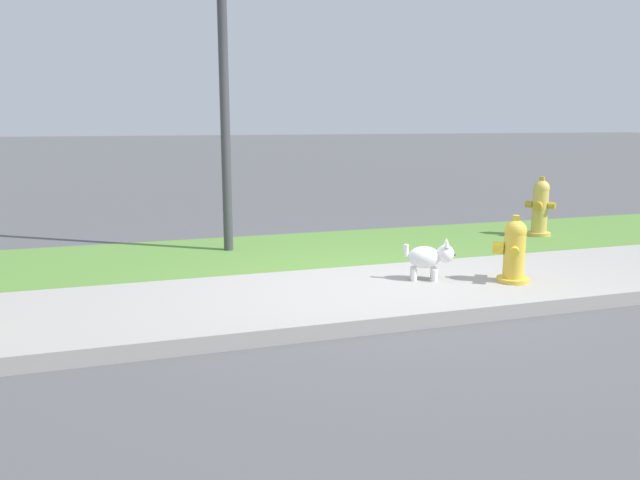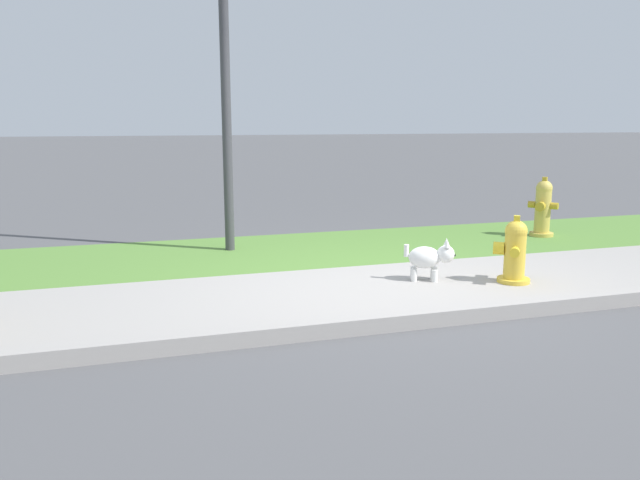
# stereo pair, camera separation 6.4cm
# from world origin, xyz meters

# --- Properties ---
(ground_plane) EXTENTS (120.00, 120.00, 0.00)m
(ground_plane) POSITION_xyz_m (0.00, 0.00, 0.00)
(ground_plane) COLOR #515154
(sidewalk_pavement) EXTENTS (18.00, 1.86, 0.01)m
(sidewalk_pavement) POSITION_xyz_m (0.00, 0.00, 0.01)
(sidewalk_pavement) COLOR #9E9993
(sidewalk_pavement) RESTS_ON ground
(grass_verge) EXTENTS (18.00, 2.09, 0.01)m
(grass_verge) POSITION_xyz_m (0.00, 1.97, 0.00)
(grass_verge) COLOR #568438
(grass_verge) RESTS_ON ground
(street_curb) EXTENTS (18.00, 0.16, 0.12)m
(street_curb) POSITION_xyz_m (0.00, -1.01, 0.06)
(street_curb) COLOR #9E9993
(street_curb) RESTS_ON ground
(fire_hydrant_at_driveway) EXTENTS (0.35, 0.36, 0.65)m
(fire_hydrant_at_driveway) POSITION_xyz_m (1.24, -0.13, 0.31)
(fire_hydrant_at_driveway) COLOR gold
(fire_hydrant_at_driveway) RESTS_ON ground
(fire_hydrant_by_grass_verge) EXTENTS (0.35, 0.35, 0.79)m
(fire_hydrant_by_grass_verge) POSITION_xyz_m (3.03, 1.87, 0.38)
(fire_hydrant_by_grass_verge) COLOR gold
(fire_hydrant_by_grass_verge) RESTS_ON ground
(small_white_dog) EXTENTS (0.45, 0.32, 0.42)m
(small_white_dog) POSITION_xyz_m (0.51, 0.18, 0.23)
(small_white_dog) COLOR white
(small_white_dog) RESTS_ON ground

